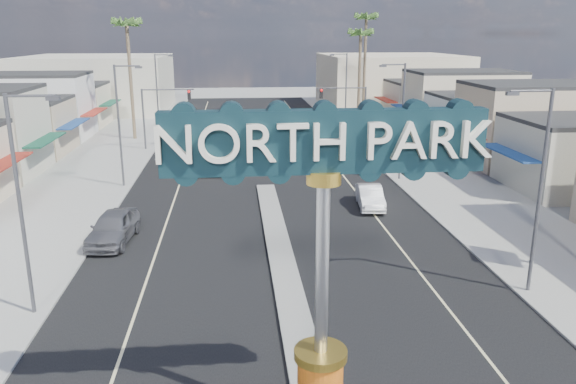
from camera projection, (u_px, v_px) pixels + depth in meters
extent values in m
plane|color=gray|center=(265.00, 183.00, 43.18)|extent=(160.00, 160.00, 0.00)
cube|color=black|center=(265.00, 183.00, 43.17)|extent=(20.00, 120.00, 0.01)
cube|color=gray|center=(283.00, 264.00, 27.83)|extent=(1.30, 30.00, 0.16)
cube|color=gray|center=(77.00, 187.00, 41.85)|extent=(8.00, 120.00, 0.12)
cube|color=gray|center=(441.00, 178.00, 44.47)|extent=(8.00, 120.00, 0.12)
cube|color=beige|center=(1.00, 123.00, 52.57)|extent=(12.00, 42.00, 6.00)
cube|color=#B7B29E|center=(492.00, 116.00, 57.05)|extent=(12.00, 42.00, 6.00)
cube|color=#B7B29E|center=(99.00, 83.00, 83.13)|extent=(20.00, 20.00, 8.00)
cube|color=beige|center=(389.00, 81.00, 87.24)|extent=(20.00, 20.00, 8.00)
cylinder|color=gold|center=(321.00, 354.00, 15.68)|extent=(1.50, 1.50, 0.25)
cylinder|color=#B7B7BC|center=(322.00, 270.00, 15.00)|extent=(0.36, 0.36, 4.80)
cylinder|color=gold|center=(324.00, 177.00, 14.30)|extent=(0.90, 0.90, 0.35)
cube|color=black|center=(324.00, 141.00, 14.04)|extent=(8.20, 0.50, 1.60)
cylinder|color=#47474C|center=(144.00, 120.00, 54.74)|extent=(0.18, 0.18, 6.00)
cylinder|color=#47474C|center=(168.00, 90.00, 54.19)|extent=(5.00, 0.12, 0.12)
cube|color=black|center=(189.00, 95.00, 54.51)|extent=(0.32, 0.32, 1.00)
sphere|color=red|center=(189.00, 91.00, 54.25)|extent=(0.22, 0.22, 0.22)
cylinder|color=#47474C|center=(365.00, 117.00, 56.79)|extent=(0.18, 0.18, 6.00)
cylinder|color=#47474C|center=(341.00, 88.00, 55.77)|extent=(5.00, 0.12, 0.12)
cube|color=black|center=(321.00, 93.00, 55.72)|extent=(0.32, 0.32, 1.00)
sphere|color=red|center=(322.00, 90.00, 55.46)|extent=(0.22, 0.22, 0.22)
cylinder|color=#47474C|center=(21.00, 210.00, 21.81)|extent=(0.16, 0.16, 9.00)
cylinder|color=#47474C|center=(30.00, 96.00, 20.69)|extent=(1.80, 0.10, 0.10)
cube|color=#47474C|center=(53.00, 98.00, 20.80)|extent=(0.50, 0.22, 0.15)
cylinder|color=#47474C|center=(119.00, 128.00, 40.96)|extent=(0.16, 0.16, 9.00)
cylinder|color=#47474C|center=(127.00, 66.00, 39.85)|extent=(1.80, 0.10, 0.10)
cube|color=#47474C|center=(139.00, 67.00, 39.95)|extent=(0.50, 0.22, 0.15)
cylinder|color=#47474C|center=(157.00, 96.00, 62.03)|extent=(0.16, 0.16, 9.00)
cylinder|color=#47474C|center=(163.00, 55.00, 60.92)|extent=(1.80, 0.10, 0.10)
cube|color=#47474C|center=(171.00, 56.00, 61.02)|extent=(0.50, 0.22, 0.15)
cylinder|color=#47474C|center=(540.00, 195.00, 23.79)|extent=(0.16, 0.16, 9.00)
cylinder|color=#47474C|center=(532.00, 91.00, 22.50)|extent=(1.80, 0.10, 0.10)
cube|color=#47474C|center=(512.00, 94.00, 22.46)|extent=(0.50, 0.22, 0.15)
cylinder|color=#47474C|center=(402.00, 123.00, 42.94)|extent=(0.16, 0.16, 9.00)
cylinder|color=#47474C|center=(394.00, 65.00, 41.66)|extent=(1.80, 0.10, 0.10)
cube|color=#47474C|center=(383.00, 66.00, 41.61)|extent=(0.50, 0.22, 0.15)
cylinder|color=#47474C|center=(346.00, 94.00, 64.01)|extent=(0.16, 0.16, 9.00)
cylinder|color=#47474C|center=(339.00, 54.00, 62.73)|extent=(1.80, 0.10, 0.10)
cube|color=#47474C|center=(332.00, 55.00, 62.68)|extent=(0.50, 0.22, 0.15)
cylinder|color=brown|center=(131.00, 84.00, 59.48)|extent=(0.36, 0.36, 12.00)
cylinder|color=brown|center=(359.00, 82.00, 67.79)|extent=(0.36, 0.36, 11.00)
cylinder|color=brown|center=(364.00, 70.00, 73.45)|extent=(0.36, 0.36, 13.00)
imported|color=slate|center=(113.00, 227.00, 30.80)|extent=(2.55, 5.27, 1.73)
imported|color=white|center=(370.00, 197.00, 37.08)|extent=(1.97, 4.51, 1.44)
imported|color=silver|center=(213.00, 147.00, 49.20)|extent=(2.95, 10.77, 2.97)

